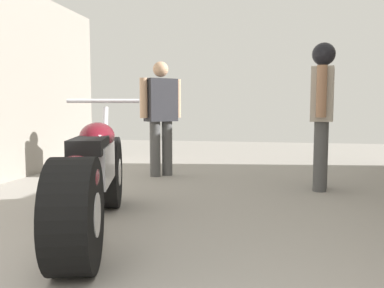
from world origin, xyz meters
name	(u,v)px	position (x,y,z in m)	size (l,w,h in m)	color
ground_plane	(206,211)	(0.00, 3.18, 0.00)	(15.25, 15.25, 0.00)	gray
motorcycle_maroon_cruiser	(93,178)	(-0.75, 2.34, 0.43)	(0.96, 2.23, 1.05)	black
mechanic_in_blue	(161,112)	(-0.92, 4.97, 0.91)	(0.53, 0.52, 1.61)	#4C4C4C
mechanic_with_helmet	(322,103)	(1.18, 4.40, 1.03)	(0.31, 0.68, 1.71)	#4C4C4C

